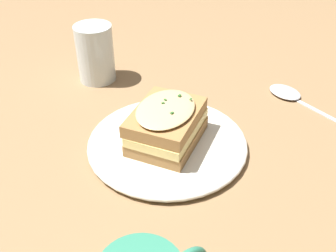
{
  "coord_description": "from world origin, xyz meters",
  "views": [
    {
      "loc": [
        -0.18,
        0.44,
        0.39
      ],
      "look_at": [
        0.01,
        -0.0,
        0.04
      ],
      "focal_mm": 42.0,
      "sensor_mm": 36.0,
      "label": 1
    }
  ],
  "objects_px": {
    "dinner_plate": "(168,142)",
    "sandwich": "(167,124)",
    "water_glass": "(95,53)",
    "spoon": "(289,94)"
  },
  "relations": [
    {
      "from": "sandwich",
      "to": "dinner_plate",
      "type": "bearing_deg",
      "value": -126.42
    },
    {
      "from": "dinner_plate",
      "to": "sandwich",
      "type": "relative_size",
      "value": 1.96
    },
    {
      "from": "water_glass",
      "to": "spoon",
      "type": "relative_size",
      "value": 0.65
    },
    {
      "from": "dinner_plate",
      "to": "water_glass",
      "type": "xyz_separation_m",
      "value": [
        0.21,
        -0.14,
        0.05
      ]
    },
    {
      "from": "dinner_plate",
      "to": "sandwich",
      "type": "height_order",
      "value": "sandwich"
    },
    {
      "from": "sandwich",
      "to": "water_glass",
      "type": "distance_m",
      "value": 0.26
    },
    {
      "from": "water_glass",
      "to": "sandwich",
      "type": "bearing_deg",
      "value": 145.67
    },
    {
      "from": "dinner_plate",
      "to": "sandwich",
      "type": "xyz_separation_m",
      "value": [
        0.0,
        0.0,
        0.04
      ]
    },
    {
      "from": "water_glass",
      "to": "spoon",
      "type": "bearing_deg",
      "value": -167.57
    },
    {
      "from": "dinner_plate",
      "to": "spoon",
      "type": "relative_size",
      "value": 1.44
    }
  ]
}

